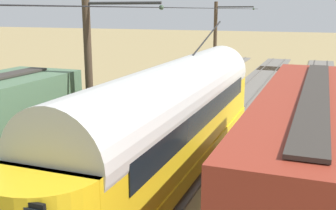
# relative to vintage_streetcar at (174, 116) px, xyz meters

# --- Properties ---
(ground_plane) EXTENTS (220.00, 220.00, 0.00)m
(ground_plane) POSITION_rel_vintage_streetcar_xyz_m (0.00, 0.62, -2.26)
(ground_plane) COLOR #937F51
(track_streetcar_siding) EXTENTS (2.80, 80.00, 0.18)m
(track_streetcar_siding) POSITION_rel_vintage_streetcar_xyz_m (-5.00, 0.31, -2.21)
(track_streetcar_siding) COLOR #666059
(track_streetcar_siding) RESTS_ON ground
(track_adjacent_siding) EXTENTS (2.80, 80.00, 0.18)m
(track_adjacent_siding) POSITION_rel_vintage_streetcar_xyz_m (0.00, 0.31, -2.21)
(track_adjacent_siding) COLOR #666059
(track_adjacent_siding) RESTS_ON ground
(track_third_siding) EXTENTS (2.80, 80.00, 0.18)m
(track_third_siding) POSITION_rel_vintage_streetcar_xyz_m (5.00, 0.31, -2.21)
(track_third_siding) COLOR #666059
(track_third_siding) RESTS_ON ground
(vintage_streetcar) EXTENTS (2.65, 17.90, 5.44)m
(vintage_streetcar) POSITION_rel_vintage_streetcar_xyz_m (0.00, 0.00, 0.00)
(vintage_streetcar) COLOR gold
(vintage_streetcar) RESTS_ON ground
(boxcar_far_siding) EXTENTS (2.96, 12.39, 3.85)m
(boxcar_far_siding) POSITION_rel_vintage_streetcar_xyz_m (-5.00, 2.38, -0.10)
(boxcar_far_siding) COLOR maroon
(boxcar_far_siding) RESTS_ON ground
(catenary_pole_foreground) EXTENTS (3.10, 0.28, 6.80)m
(catenary_pole_foreground) POSITION_rel_vintage_streetcar_xyz_m (2.79, -17.37, 1.31)
(catenary_pole_foreground) COLOR #423323
(catenary_pole_foreground) RESTS_ON ground
(catenary_pole_mid_near) EXTENTS (3.10, 0.28, 6.80)m
(catenary_pole_mid_near) POSITION_rel_vintage_streetcar_xyz_m (2.79, 1.25, 1.31)
(catenary_pole_mid_near) COLOR #423323
(catenary_pole_mid_near) RESTS_ON ground
(overhead_wire_run) EXTENTS (2.90, 41.24, 0.18)m
(overhead_wire_run) POSITION_rel_vintage_streetcar_xyz_m (0.06, 0.45, 4.00)
(overhead_wire_run) COLOR black
(overhead_wire_run) RESTS_ON ground
(spare_tie_stack) EXTENTS (2.40, 2.40, 0.54)m
(spare_tie_stack) POSITION_rel_vintage_streetcar_xyz_m (8.55, -4.16, -1.99)
(spare_tie_stack) COLOR #2D2316
(spare_tie_stack) RESTS_ON ground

